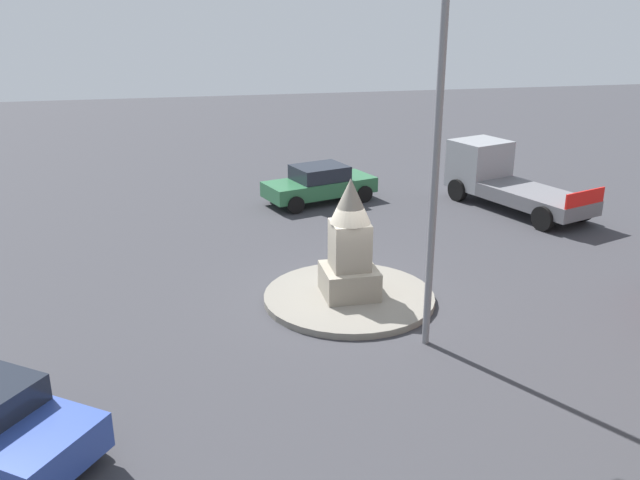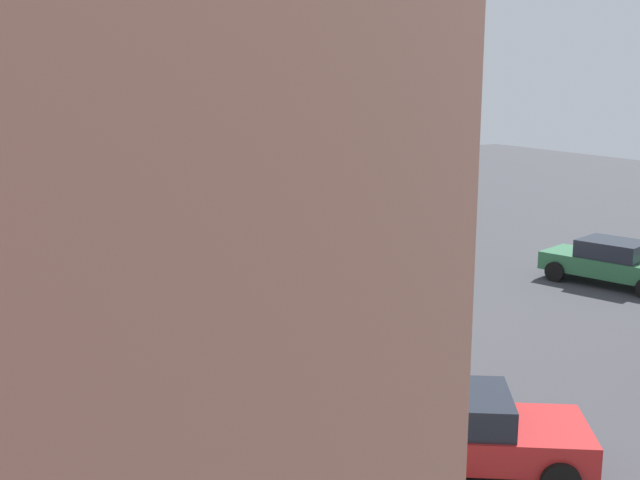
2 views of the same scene
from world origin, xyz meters
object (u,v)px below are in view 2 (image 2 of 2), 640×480
monument (352,262)px  car_red_passing (460,430)px  car_green_parked_right (612,262)px  car_blue_near_island (104,254)px  streetlamp (285,146)px

monument → car_red_passing: bearing=160.9°
monument → car_red_passing: (-8.31, 2.88, -0.81)m
car_green_parked_right → car_blue_near_island: 16.31m
streetlamp → car_red_passing: 8.31m
car_red_passing → car_blue_near_island: 16.04m
streetlamp → car_green_parked_right: size_ratio=1.79×
monument → car_blue_near_island: 9.08m
car_red_passing → monument: bearing=-19.1°
car_red_passing → car_green_parked_right: size_ratio=0.97×
car_blue_near_island → car_red_passing: bearing=-172.8°
monument → car_red_passing: 8.83m
monument → car_red_passing: size_ratio=0.70×
car_red_passing → car_blue_near_island: (15.91, 2.02, 0.03)m
monument → car_blue_near_island: size_ratio=0.70×
streetlamp → car_blue_near_island: bearing=15.0°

